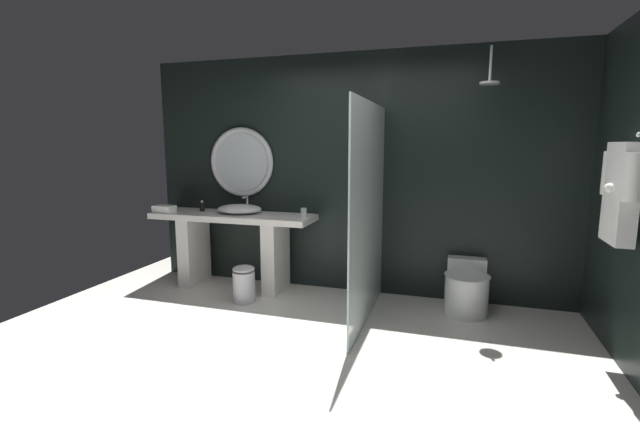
% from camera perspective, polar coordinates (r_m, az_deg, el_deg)
% --- Properties ---
extents(ground_plane, '(5.76, 5.76, 0.00)m').
position_cam_1_polar(ground_plane, '(3.40, -3.57, -19.65)').
color(ground_plane, silver).
extents(back_wall_panel, '(4.80, 0.10, 2.60)m').
position_cam_1_polar(back_wall_panel, '(4.82, 4.42, 5.04)').
color(back_wall_panel, black).
rests_on(back_wall_panel, ground_plane).
extents(vanity_counter, '(1.88, 0.54, 0.86)m').
position_cam_1_polar(vanity_counter, '(5.08, -11.29, -3.38)').
color(vanity_counter, silver).
rests_on(vanity_counter, ground_plane).
extents(vessel_sink, '(0.51, 0.42, 0.18)m').
position_cam_1_polar(vessel_sink, '(5.01, -10.50, 0.59)').
color(vessel_sink, white).
rests_on(vessel_sink, vanity_counter).
extents(tumbler_cup, '(0.07, 0.07, 0.09)m').
position_cam_1_polar(tumbler_cup, '(4.72, -2.15, 0.17)').
color(tumbler_cup, silver).
rests_on(tumbler_cup, vanity_counter).
extents(soap_dispenser, '(0.06, 0.06, 0.13)m').
position_cam_1_polar(soap_dispenser, '(5.27, -15.19, 0.89)').
color(soap_dispenser, black).
rests_on(soap_dispenser, vanity_counter).
extents(round_wall_mirror, '(0.80, 0.06, 0.80)m').
position_cam_1_polar(round_wall_mirror, '(5.19, -10.25, 6.65)').
color(round_wall_mirror, '#B7B7BC').
extents(shower_glass_panel, '(0.02, 1.52, 2.01)m').
position_cam_1_polar(shower_glass_panel, '(4.00, 6.36, -0.08)').
color(shower_glass_panel, silver).
rests_on(shower_glass_panel, ground_plane).
extents(rain_shower_head, '(0.17, 0.17, 0.33)m').
position_cam_1_polar(rain_shower_head, '(4.34, 21.37, 16.14)').
color(rain_shower_head, '#B7B7BC').
extents(hanging_bathrobe, '(0.20, 0.58, 0.79)m').
position_cam_1_polar(hanging_bathrobe, '(3.77, 34.77, 2.73)').
color(hanging_bathrobe, '#B7B7BC').
extents(toilet, '(0.43, 0.59, 0.49)m').
position_cam_1_polar(toilet, '(4.55, 18.63, -9.41)').
color(toilet, white).
rests_on(toilet, ground_plane).
extents(waste_bin, '(0.23, 0.23, 0.39)m').
position_cam_1_polar(waste_bin, '(4.66, -9.94, -9.04)').
color(waste_bin, '#B7B7BC').
rests_on(waste_bin, ground_plane).
extents(folded_hand_towel, '(0.26, 0.17, 0.08)m').
position_cam_1_polar(folded_hand_towel, '(5.30, -19.74, 0.55)').
color(folded_hand_towel, white).
rests_on(folded_hand_towel, vanity_counter).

